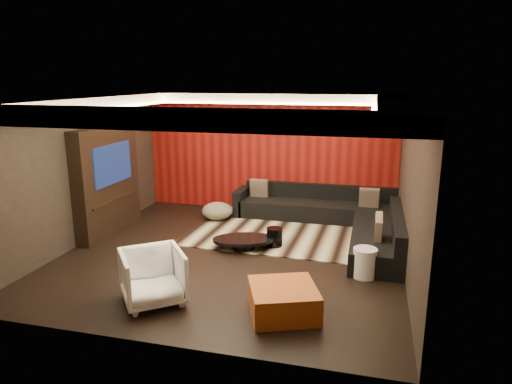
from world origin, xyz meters
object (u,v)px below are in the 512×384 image
(coffee_table, at_px, (244,243))
(orange_ottoman, at_px, (283,300))
(drum_stool, at_px, (275,237))
(armchair, at_px, (153,277))
(white_side_table, at_px, (365,263))
(sectional_sofa, at_px, (337,218))

(coffee_table, bearing_deg, orange_ottoman, -61.69)
(drum_stool, xyz_separation_m, armchair, (-1.21, -2.60, 0.19))
(white_side_table, bearing_deg, orange_ottoman, -124.90)
(white_side_table, bearing_deg, drum_stool, 150.34)
(drum_stool, relative_size, orange_ottoman, 0.40)
(white_side_table, xyz_separation_m, armchair, (-2.91, -1.63, 0.15))
(orange_ottoman, bearing_deg, drum_stool, 104.77)
(orange_ottoman, bearing_deg, sectional_sofa, 83.71)
(coffee_table, xyz_separation_m, armchair, (-0.67, -2.34, 0.27))
(drum_stool, xyz_separation_m, orange_ottoman, (0.65, -2.46, -0.00))
(orange_ottoman, relative_size, sectional_sofa, 0.24)
(orange_ottoman, xyz_separation_m, armchair, (-1.86, -0.14, 0.19))
(coffee_table, height_order, white_side_table, white_side_table)
(drum_stool, height_order, armchair, armchair)
(drum_stool, bearing_deg, coffee_table, -154.63)
(coffee_table, height_order, sectional_sofa, sectional_sofa)
(white_side_table, height_order, orange_ottoman, white_side_table)
(coffee_table, xyz_separation_m, white_side_table, (2.23, -0.71, 0.12))
(coffee_table, xyz_separation_m, sectional_sofa, (1.60, 1.55, 0.14))
(white_side_table, distance_m, armchair, 3.34)
(armchair, height_order, sectional_sofa, armchair)
(white_side_table, bearing_deg, coffee_table, 162.39)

